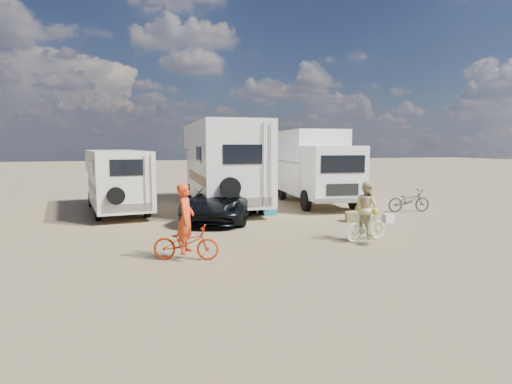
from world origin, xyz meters
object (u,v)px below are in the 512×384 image
object	(u,v)px
rider_woman	(367,214)
cooler	(269,210)
box_truck	(315,167)
bike_woman	(366,226)
rv_left	(116,181)
bike_parked	(409,201)
dark_suv	(221,202)
crate	(352,217)
rv_main	(223,166)
rider_man	(186,226)
bike_man	(186,243)

from	to	relation	value
rider_woman	cooler	world-z (taller)	rider_woman
box_truck	bike_woman	bearing A→B (deg)	-98.33
rv_left	bike_parked	xyz separation A→B (m)	(11.72, -3.84, -0.81)
dark_suv	bike_woman	size ratio (longest dim) A/B	3.33
dark_suv	crate	size ratio (longest dim) A/B	11.08
rv_main	bike_parked	distance (m)	8.21
rv_left	bike_woman	bearing A→B (deg)	-55.85
bike_woman	rider_man	xyz separation A→B (m)	(-5.35, -0.49, 0.40)
bike_man	bike_woman	world-z (taller)	bike_woman
box_truck	bike_woman	world-z (taller)	box_truck
bike_parked	box_truck	bearing A→B (deg)	46.68
box_truck	rider_man	xyz separation A→B (m)	(-7.37, -8.15, -0.91)
rider_woman	bike_parked	world-z (taller)	rider_woman
rv_main	cooler	size ratio (longest dim) A/B	15.47
dark_suv	crate	xyz separation A→B (m)	(4.48, -1.88, -0.51)
bike_woman	cooler	bearing A→B (deg)	1.72
rv_left	rider_man	size ratio (longest dim) A/B	3.89
cooler	bike_woman	bearing A→B (deg)	-77.17
bike_woman	rv_left	bearing A→B (deg)	30.21
rv_main	rider_man	xyz separation A→B (m)	(-2.95, -8.55, -1.04)
cooler	rider_man	bearing A→B (deg)	-125.55
rv_main	crate	distance (m)	6.53
rv_main	bike_woman	size ratio (longest dim) A/B	5.48
bike_woman	crate	world-z (taller)	bike_woman
bike_woman	bike_parked	xyz separation A→B (m)	(4.72, 4.24, 0.04)
rv_left	bike_parked	distance (m)	12.36
dark_suv	bike_man	distance (m)	5.71
box_truck	dark_suv	xyz separation A→B (m)	(-5.25, -2.86, -1.08)
rv_main	bike_woman	distance (m)	8.54
bike_man	bike_woman	bearing A→B (deg)	-63.98
rv_left	cooler	xyz separation A→B (m)	(5.84, -2.81, -1.08)
bike_parked	dark_suv	bearing A→B (deg)	94.34
bike_woman	rider_man	distance (m)	5.39
rv_main	crate	world-z (taller)	rv_main
cooler	box_truck	bearing A→B (deg)	37.38
dark_suv	box_truck	bearing A→B (deg)	53.54
box_truck	crate	distance (m)	5.05
box_truck	bike_man	size ratio (longest dim) A/B	4.09
bike_woman	rv_main	bearing A→B (deg)	5.98
box_truck	bike_parked	bearing A→B (deg)	-45.25
rv_left	cooler	distance (m)	6.57
box_truck	rider_man	distance (m)	11.03
rv_main	box_truck	size ratio (longest dim) A/B	1.23
dark_suv	rider_man	size ratio (longest dim) A/B	2.91
rv_main	bike_man	xyz separation A→B (m)	(-2.95, -8.55, -1.47)
bike_man	bike_parked	bearing A→B (deg)	-44.03
dark_suv	crate	world-z (taller)	dark_suv
box_truck	bike_woman	xyz separation A→B (m)	(-2.02, -7.67, -1.32)
rv_left	cooler	world-z (taller)	rv_left
box_truck	dark_suv	world-z (taller)	box_truck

